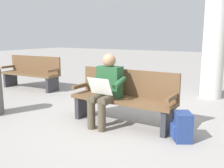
# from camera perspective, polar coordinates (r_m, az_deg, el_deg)

# --- Properties ---
(ground_plane) EXTENTS (40.00, 40.00, 0.00)m
(ground_plane) POSITION_cam_1_polar(r_m,az_deg,el_deg) (4.33, 2.21, -8.94)
(ground_plane) COLOR gray
(bench_near) EXTENTS (1.80, 0.50, 0.90)m
(bench_near) POSITION_cam_1_polar(r_m,az_deg,el_deg) (4.26, 2.73, -2.84)
(bench_near) COLOR brown
(bench_near) RESTS_ON ground
(person_seated) EXTENTS (0.57, 0.58, 1.18)m
(person_seated) POSITION_cam_1_polar(r_m,az_deg,el_deg) (4.13, -1.30, -0.86)
(person_seated) COLOR #23512D
(person_seated) RESTS_ON ground
(backpack) EXTENTS (0.35, 0.37, 0.41)m
(backpack) POSITION_cam_1_polar(r_m,az_deg,el_deg) (3.75, 15.49, -9.29)
(backpack) COLOR navy
(backpack) RESTS_ON ground
(bench_far) EXTENTS (1.82, 0.56, 0.90)m
(bench_far) POSITION_cam_1_polar(r_m,az_deg,el_deg) (7.42, -17.66, 2.56)
(bench_far) COLOR brown
(bench_far) RESTS_ON ground
(support_pillar) EXTENTS (0.50, 0.50, 3.46)m
(support_pillar) POSITION_cam_1_polar(r_m,az_deg,el_deg) (6.39, 22.30, 12.43)
(support_pillar) COLOR beige
(support_pillar) RESTS_ON ground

